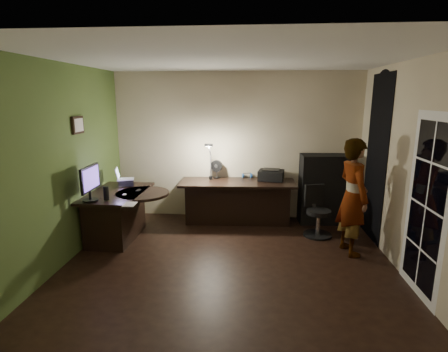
# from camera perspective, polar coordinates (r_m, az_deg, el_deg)

# --- Properties ---
(floor) EXTENTS (4.50, 4.00, 0.01)m
(floor) POSITION_cam_1_polar(r_m,az_deg,el_deg) (4.97, 0.77, -14.14)
(floor) COLOR black
(floor) RESTS_ON ground
(ceiling) EXTENTS (4.50, 4.00, 0.01)m
(ceiling) POSITION_cam_1_polar(r_m,az_deg,el_deg) (4.46, 0.88, 18.71)
(ceiling) COLOR silver
(ceiling) RESTS_ON floor
(wall_back) EXTENTS (4.50, 0.01, 2.70)m
(wall_back) POSITION_cam_1_polar(r_m,az_deg,el_deg) (6.50, 2.01, 4.85)
(wall_back) COLOR beige
(wall_back) RESTS_ON floor
(wall_front) EXTENTS (4.50, 0.01, 2.70)m
(wall_front) POSITION_cam_1_polar(r_m,az_deg,el_deg) (2.59, -2.18, -7.38)
(wall_front) COLOR beige
(wall_front) RESTS_ON floor
(wall_left) EXTENTS (0.01, 4.00, 2.70)m
(wall_left) POSITION_cam_1_polar(r_m,az_deg,el_deg) (5.18, -24.93, 1.64)
(wall_left) COLOR beige
(wall_left) RESTS_ON floor
(wall_right) EXTENTS (0.01, 4.00, 2.70)m
(wall_right) POSITION_cam_1_polar(r_m,az_deg,el_deg) (4.92, 28.04, 0.79)
(wall_right) COLOR beige
(wall_right) RESTS_ON floor
(green_wall_overlay) EXTENTS (0.00, 4.00, 2.70)m
(green_wall_overlay) POSITION_cam_1_polar(r_m,az_deg,el_deg) (5.17, -24.78, 1.64)
(green_wall_overlay) COLOR #4A642C
(green_wall_overlay) RESTS_ON floor
(arched_doorway) EXTENTS (0.01, 0.90, 2.60)m
(arched_doorway) POSITION_cam_1_polar(r_m,az_deg,el_deg) (5.98, 23.60, 2.61)
(arched_doorway) COLOR black
(arched_doorway) RESTS_ON floor
(french_door) EXTENTS (0.02, 0.92, 2.10)m
(french_door) POSITION_cam_1_polar(r_m,az_deg,el_deg) (4.49, 30.13, -4.41)
(french_door) COLOR white
(french_door) RESTS_ON floor
(framed_picture) EXTENTS (0.04, 0.30, 0.25)m
(framed_picture) POSITION_cam_1_polar(r_m,az_deg,el_deg) (5.50, -22.81, 7.68)
(framed_picture) COLOR black
(framed_picture) RESTS_ON wall_left
(desk_left) EXTENTS (0.84, 1.35, 0.78)m
(desk_left) POSITION_cam_1_polar(r_m,az_deg,el_deg) (5.90, -16.84, -6.14)
(desk_left) COLOR black
(desk_left) RESTS_ON floor
(desk_right) EXTENTS (2.08, 0.80, 0.77)m
(desk_right) POSITION_cam_1_polar(r_m,az_deg,el_deg) (6.34, 2.18, -4.31)
(desk_right) COLOR black
(desk_right) RESTS_ON floor
(cabinet) EXTENTS (0.85, 0.46, 1.25)m
(cabinet) POSITION_cam_1_polar(r_m,az_deg,el_deg) (6.54, 15.91, -2.06)
(cabinet) COLOR black
(cabinet) RESTS_ON floor
(laptop_stand) EXTENTS (0.30, 0.28, 0.10)m
(laptop_stand) POSITION_cam_1_polar(r_m,az_deg,el_deg) (6.10, -15.74, -1.02)
(laptop_stand) COLOR silver
(laptop_stand) RESTS_ON desk_left
(laptop) EXTENTS (0.35, 0.34, 0.20)m
(laptop) POSITION_cam_1_polar(r_m,az_deg,el_deg) (6.07, -15.82, 0.36)
(laptop) COLOR silver
(laptop) RESTS_ON laptop_stand
(monitor) EXTENTS (0.13, 0.56, 0.37)m
(monitor) POSITION_cam_1_polar(r_m,az_deg,el_deg) (5.35, -21.12, -1.84)
(monitor) COLOR black
(monitor) RESTS_ON desk_left
(mouse) EXTENTS (0.07, 0.09, 0.03)m
(mouse) POSITION_cam_1_polar(r_m,az_deg,el_deg) (5.49, -15.96, -2.93)
(mouse) COLOR silver
(mouse) RESTS_ON desk_left
(phone) EXTENTS (0.07, 0.12, 0.01)m
(phone) POSITION_cam_1_polar(r_m,az_deg,el_deg) (5.73, -13.81, -2.28)
(phone) COLOR black
(phone) RESTS_ON desk_left
(pen) EXTENTS (0.06, 0.12, 0.01)m
(pen) POSITION_cam_1_polar(r_m,az_deg,el_deg) (5.47, -19.47, -3.34)
(pen) COLOR black
(pen) RESTS_ON desk_left
(speaker) EXTENTS (0.09, 0.09, 0.20)m
(speaker) POSITION_cam_1_polar(r_m,az_deg,el_deg) (5.32, -18.68, -2.68)
(speaker) COLOR black
(speaker) RESTS_ON desk_left
(notepad) EXTENTS (0.17, 0.23, 0.01)m
(notepad) POSITION_cam_1_polar(r_m,az_deg,el_deg) (5.01, -15.14, -4.48)
(notepad) COLOR silver
(notepad) RESTS_ON desk_left
(desk_fan) EXTENTS (0.24, 0.17, 0.34)m
(desk_fan) POSITION_cam_1_polar(r_m,az_deg,el_deg) (6.44, -1.20, 1.15)
(desk_fan) COLOR black
(desk_fan) RESTS_ON desk_right
(headphones) EXTENTS (0.21, 0.14, 0.09)m
(headphones) POSITION_cam_1_polar(r_m,az_deg,el_deg) (6.52, 3.78, 0.17)
(headphones) COLOR #26579E
(headphones) RESTS_ON desk_right
(printer) EXTENTS (0.50, 0.42, 0.20)m
(printer) POSITION_cam_1_polar(r_m,az_deg,el_deg) (6.35, 7.69, 0.22)
(printer) COLOR black
(printer) RESTS_ON desk_right
(desk_lamp) EXTENTS (0.27, 0.37, 0.73)m
(desk_lamp) POSITION_cam_1_polar(r_m,az_deg,el_deg) (6.30, -2.19, 2.71)
(desk_lamp) COLOR black
(desk_lamp) RESTS_ON desk_right
(office_chair) EXTENTS (0.59, 0.59, 0.83)m
(office_chair) POSITION_cam_1_polar(r_m,az_deg,el_deg) (5.93, 15.22, -5.66)
(office_chair) COLOR black
(office_chair) RESTS_ON floor
(person) EXTENTS (0.53, 0.68, 1.69)m
(person) POSITION_cam_1_polar(r_m,az_deg,el_deg) (5.33, 20.30, -3.24)
(person) COLOR #D8A88C
(person) RESTS_ON floor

